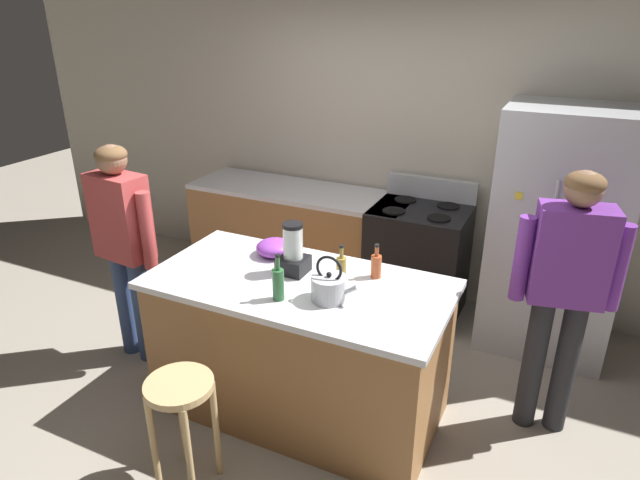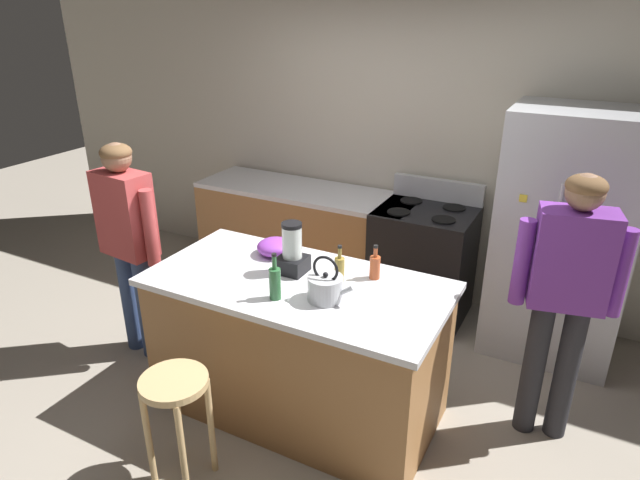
# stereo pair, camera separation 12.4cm
# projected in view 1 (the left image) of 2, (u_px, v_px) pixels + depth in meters

# --- Properties ---
(ground_plane) EXTENTS (14.00, 14.00, 0.00)m
(ground_plane) POSITION_uv_depth(u_px,v_px,m) (301.00, 406.00, 3.64)
(ground_plane) COLOR #9E9384
(back_wall) EXTENTS (8.00, 0.10, 2.70)m
(back_wall) POSITION_uv_depth(u_px,v_px,m) (403.00, 142.00, 4.72)
(back_wall) COLOR beige
(back_wall) RESTS_ON ground_plane
(kitchen_island) EXTENTS (1.80, 0.90, 0.93)m
(kitchen_island) POSITION_uv_depth(u_px,v_px,m) (299.00, 347.00, 3.45)
(kitchen_island) COLOR #9E6B3D
(kitchen_island) RESTS_ON ground_plane
(back_counter_run) EXTENTS (2.00, 0.64, 0.93)m
(back_counter_run) POSITION_uv_depth(u_px,v_px,m) (300.00, 238.00, 5.05)
(back_counter_run) COLOR #9E6B3D
(back_counter_run) RESTS_ON ground_plane
(refrigerator) EXTENTS (0.90, 0.73, 1.82)m
(refrigerator) POSITION_uv_depth(u_px,v_px,m) (556.00, 234.00, 3.99)
(refrigerator) COLOR #B7BABF
(refrigerator) RESTS_ON ground_plane
(stove_range) EXTENTS (0.76, 0.65, 1.11)m
(stove_range) POSITION_uv_depth(u_px,v_px,m) (417.00, 260.00, 4.59)
(stove_range) COLOR black
(stove_range) RESTS_ON ground_plane
(person_by_island_left) EXTENTS (0.60, 0.26, 1.61)m
(person_by_island_left) POSITION_uv_depth(u_px,v_px,m) (123.00, 236.00, 3.81)
(person_by_island_left) COLOR #384C7A
(person_by_island_left) RESTS_ON ground_plane
(person_by_sink_right) EXTENTS (0.60, 0.30, 1.66)m
(person_by_sink_right) POSITION_uv_depth(u_px,v_px,m) (565.00, 282.00, 3.10)
(person_by_sink_right) COLOR #26262B
(person_by_sink_right) RESTS_ON ground_plane
(bar_stool) EXTENTS (0.36, 0.36, 0.67)m
(bar_stool) POSITION_uv_depth(u_px,v_px,m) (181.00, 406.00, 2.87)
(bar_stool) COLOR tan
(bar_stool) RESTS_ON ground_plane
(blender_appliance) EXTENTS (0.17, 0.17, 0.32)m
(blender_appliance) POSITION_uv_depth(u_px,v_px,m) (293.00, 252.00, 3.33)
(blender_appliance) COLOR black
(blender_appliance) RESTS_ON kitchen_island
(bottle_cooking_sauce) EXTENTS (0.06, 0.06, 0.22)m
(bottle_cooking_sauce) POSITION_uv_depth(u_px,v_px,m) (376.00, 265.00, 3.29)
(bottle_cooking_sauce) COLOR #B24C26
(bottle_cooking_sauce) RESTS_ON kitchen_island
(bottle_olive_oil) EXTENTS (0.07, 0.07, 0.28)m
(bottle_olive_oil) POSITION_uv_depth(u_px,v_px,m) (278.00, 283.00, 3.04)
(bottle_olive_oil) COLOR #2D6638
(bottle_olive_oil) RESTS_ON kitchen_island
(bottle_vinegar) EXTENTS (0.06, 0.06, 0.24)m
(bottle_vinegar) POSITION_uv_depth(u_px,v_px,m) (341.00, 268.00, 3.23)
(bottle_vinegar) COLOR olive
(bottle_vinegar) RESTS_ON kitchen_island
(mixing_bowl) EXTENTS (0.24, 0.24, 0.11)m
(mixing_bowl) POSITION_uv_depth(u_px,v_px,m) (274.00, 248.00, 3.59)
(mixing_bowl) COLOR purple
(mixing_bowl) RESTS_ON kitchen_island
(tea_kettle) EXTENTS (0.28, 0.20, 0.27)m
(tea_kettle) POSITION_uv_depth(u_px,v_px,m) (329.00, 287.00, 3.04)
(tea_kettle) COLOR #B7BABF
(tea_kettle) RESTS_ON kitchen_island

